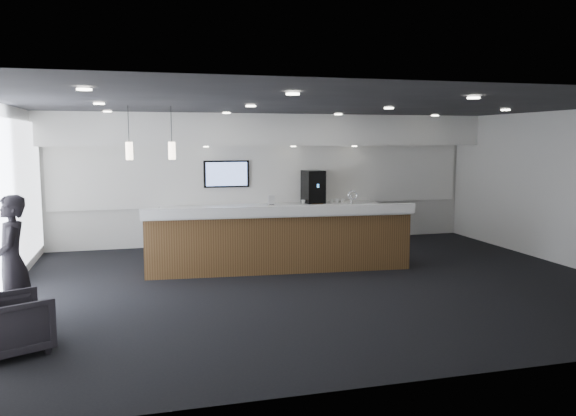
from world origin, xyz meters
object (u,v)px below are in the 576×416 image
object	(u,v)px
coffee_machine	(313,187)
armchair	(14,324)
lounge_guest	(12,261)
service_counter	(279,240)

from	to	relation	value
coffee_machine	armchair	size ratio (longest dim) A/B	1.02
lounge_guest	armchair	bearing A→B (deg)	3.11
coffee_machine	lounge_guest	distance (m)	7.32
armchair	lounge_guest	size ratio (longest dim) A/B	0.43
lounge_guest	coffee_machine	bearing A→B (deg)	122.28
service_counter	armchair	world-z (taller)	service_counter
armchair	lounge_guest	bearing A→B (deg)	-14.25
service_counter	coffee_machine	xyz separation A→B (m)	(1.47, 2.57, 0.76)
coffee_machine	lounge_guest	bearing A→B (deg)	-146.38
armchair	coffee_machine	bearing A→B (deg)	-68.23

